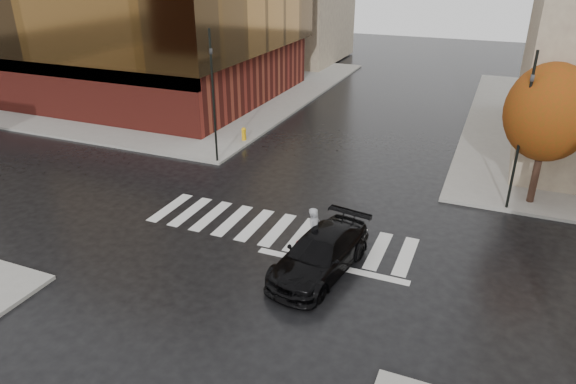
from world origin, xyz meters
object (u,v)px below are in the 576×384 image
at_px(sedan, 320,254).
at_px(cyclist, 316,242).
at_px(traffic_light_ne, 523,123).
at_px(fire_hydrant, 244,133).
at_px(traffic_light_nw, 213,89).

xyz_separation_m(sedan, cyclist, (-0.45, 0.80, -0.03)).
height_order(cyclist, traffic_light_ne, traffic_light_ne).
bearing_deg(traffic_light_ne, fire_hydrant, -21.84).
relative_size(sedan, traffic_light_nw, 0.73).
height_order(traffic_light_nw, fire_hydrant, traffic_light_nw).
distance_m(sedan, traffic_light_nw, 12.61).
bearing_deg(cyclist, traffic_light_nw, 57.90).
height_order(sedan, fire_hydrant, sedan).
bearing_deg(traffic_light_nw, sedan, 32.36).
relative_size(sedan, cyclist, 2.45).
height_order(sedan, cyclist, cyclist).
xyz_separation_m(cyclist, fire_hydrant, (-8.76, 11.00, -0.13)).
bearing_deg(traffic_light_nw, fire_hydrant, 167.40).
distance_m(traffic_light_nw, traffic_light_ne, 15.30).
distance_m(sedan, fire_hydrant, 14.97).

